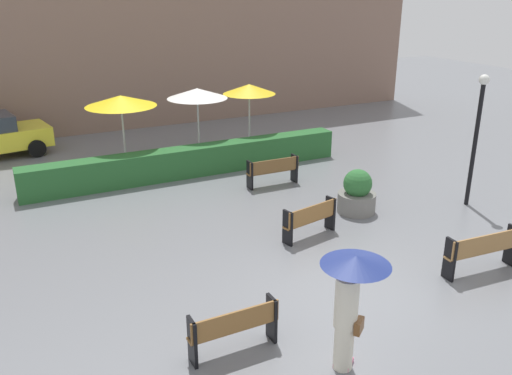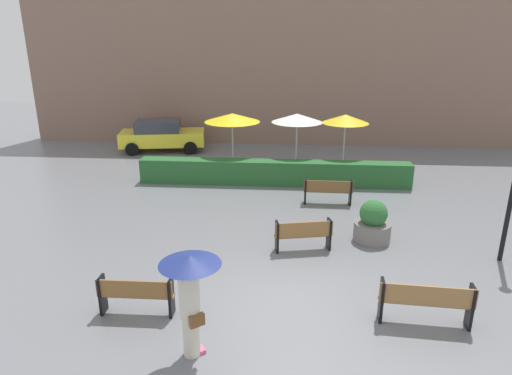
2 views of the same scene
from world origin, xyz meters
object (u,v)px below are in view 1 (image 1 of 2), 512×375
at_px(planter_pot, 357,194).
at_px(patio_umbrella_white, 197,93).
at_px(bench_near_left, 234,327).
at_px(patio_umbrella_yellow_far, 249,89).
at_px(lamp_post, 477,127).
at_px(pedestrian_with_umbrella, 350,294).
at_px(bench_back_row, 273,170).
at_px(patio_umbrella_yellow, 121,101).
at_px(bench_mid_center, 311,218).
at_px(bench_near_right, 483,249).

bearing_deg(planter_pot, patio_umbrella_white, 108.39).
relative_size(bench_near_left, patio_umbrella_yellow_far, 0.62).
height_order(lamp_post, patio_umbrella_yellow_far, lamp_post).
relative_size(bench_near_left, patio_umbrella_white, 0.62).
distance_m(planter_pot, patio_umbrella_yellow_far, 6.68).
bearing_deg(pedestrian_with_umbrella, lamp_post, 30.67).
relative_size(bench_back_row, lamp_post, 0.46).
relative_size(bench_near_left, patio_umbrella_yellow, 0.62).
height_order(pedestrian_with_umbrella, planter_pot, pedestrian_with_umbrella).
xyz_separation_m(patio_umbrella_yellow, patio_umbrella_white, (2.68, 0.11, 0.00)).
distance_m(patio_umbrella_yellow, patio_umbrella_yellow_far, 4.65).
distance_m(bench_near_left, patio_umbrella_yellow_far, 11.95).
height_order(bench_mid_center, bench_near_right, bench_near_right).
relative_size(bench_mid_center, lamp_post, 0.43).
distance_m(bench_mid_center, planter_pot, 2.15).
xyz_separation_m(bench_near_left, bench_near_right, (5.97, 0.11, 0.06)).
bearing_deg(patio_umbrella_white, planter_pot, -71.61).
xyz_separation_m(bench_near_right, patio_umbrella_yellow, (-5.24, 10.36, 1.84)).
distance_m(bench_near_left, patio_umbrella_yellow, 10.67).
bearing_deg(patio_umbrella_yellow_far, bench_back_row, -104.00).
bearing_deg(planter_pot, bench_back_row, 109.97).
height_order(patio_umbrella_yellow, patio_umbrella_white, patio_umbrella_white).
distance_m(lamp_post, patio_umbrella_white, 9.17).
height_order(patio_umbrella_white, patio_umbrella_yellow_far, patio_umbrella_yellow_far).
relative_size(patio_umbrella_yellow, patio_umbrella_yellow_far, 1.00).
relative_size(patio_umbrella_yellow, patio_umbrella_white, 1.00).
height_order(bench_back_row, planter_pot, planter_pot).
bearing_deg(patio_umbrella_yellow, patio_umbrella_white, 2.35).
relative_size(planter_pot, patio_umbrella_yellow_far, 0.48).
bearing_deg(patio_umbrella_yellow_far, patio_umbrella_white, 177.56).
distance_m(bench_back_row, bench_near_left, 8.33).
height_order(bench_mid_center, patio_umbrella_yellow, patio_umbrella_yellow).
bearing_deg(patio_umbrella_yellow_far, planter_pot, -88.31).
relative_size(bench_back_row, planter_pot, 1.37).
relative_size(bench_mid_center, patio_umbrella_white, 0.62).
bearing_deg(bench_near_right, patio_umbrella_white, 103.73).
xyz_separation_m(planter_pot, patio_umbrella_yellow_far, (-0.19, 6.40, 1.88)).
xyz_separation_m(bench_mid_center, patio_umbrella_white, (-0.16, 7.29, 1.89)).
relative_size(bench_near_right, pedestrian_with_umbrella, 0.90).
height_order(pedestrian_with_umbrella, patio_umbrella_yellow_far, patio_umbrella_yellow_far).
height_order(bench_near_left, patio_umbrella_white, patio_umbrella_white).
height_order(bench_back_row, bench_near_left, bench_back_row).
height_order(bench_near_right, patio_umbrella_white, patio_umbrella_white).
height_order(planter_pot, lamp_post, lamp_post).
bearing_deg(pedestrian_with_umbrella, bench_back_row, 69.61).
bearing_deg(patio_umbrella_yellow, bench_near_right, -63.17).
bearing_deg(bench_near_right, bench_mid_center, 126.91).
relative_size(pedestrian_with_umbrella, patio_umbrella_white, 0.80).
distance_m(bench_back_row, patio_umbrella_white, 4.19).
relative_size(bench_mid_center, planter_pot, 1.30).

